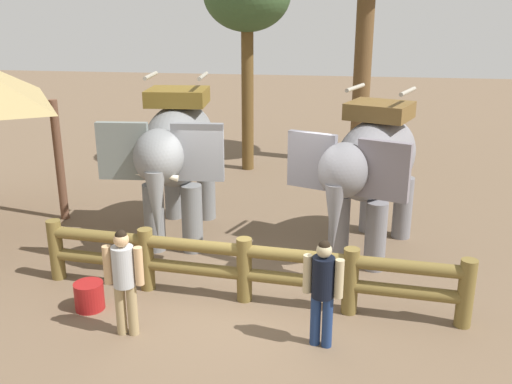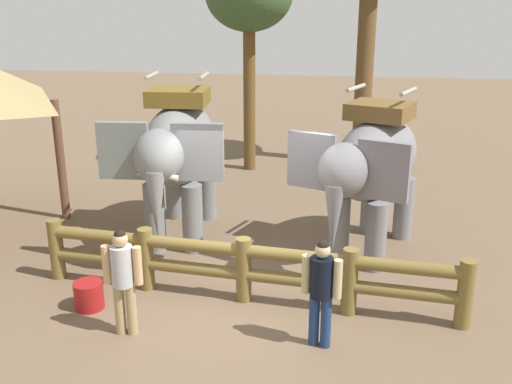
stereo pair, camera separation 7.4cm
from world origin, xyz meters
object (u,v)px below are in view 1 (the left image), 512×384
tourist_woman_in_black (323,286)px  tourist_man_in_blue (124,275)px  feed_bucket (89,296)px  elephant_center (372,164)px  elephant_near_left (177,150)px  log_fence (244,265)px

tourist_woman_in_black → tourist_man_in_blue: 2.73m
tourist_woman_in_black → feed_bucket: 3.65m
elephant_center → elephant_near_left: bearing=176.9°
elephant_near_left → tourist_man_in_blue: elephant_near_left is taller
elephant_center → tourist_woman_in_black: size_ratio=2.35×
elephant_near_left → tourist_man_in_blue: size_ratio=2.37×
elephant_center → tourist_woman_in_black: (-0.73, -3.24, -0.83)m
elephant_center → feed_bucket: bearing=-147.1°
log_fence → elephant_center: elephant_center is taller
feed_bucket → tourist_woman_in_black: bearing=-7.6°
elephant_near_left → tourist_woman_in_black: size_ratio=2.42×
elephant_near_left → feed_bucket: 3.43m
log_fence → tourist_man_in_blue: size_ratio=4.28×
elephant_center → feed_bucket: elephant_center is taller
tourist_woman_in_black → elephant_near_left: bearing=130.5°
log_fence → elephant_center: 3.13m
feed_bucket → log_fence: bearing=15.0°
elephant_near_left → feed_bucket: (-0.61, -2.97, -1.59)m
elephant_center → log_fence: bearing=-132.6°
log_fence → feed_bucket: size_ratio=15.10×
log_fence → feed_bucket: (-2.31, -0.62, -0.39)m
elephant_center → feed_bucket: (-4.28, -2.77, -1.51)m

